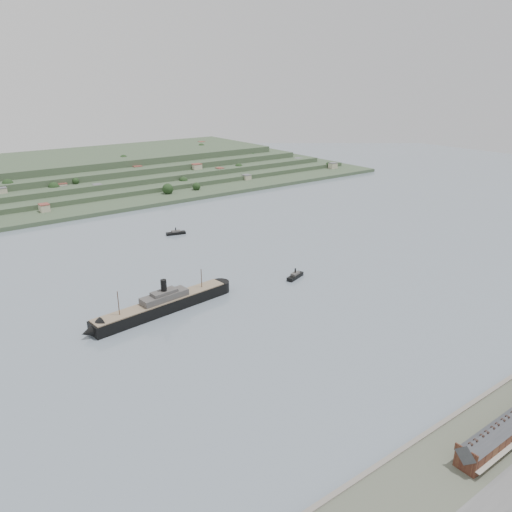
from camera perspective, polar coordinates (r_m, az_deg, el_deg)
ground at (r=317.56m, az=-0.04°, el=-3.85°), size 1400.00×1400.00×0.00m
terrace_row at (r=213.62m, az=26.81°, el=-17.14°), size 55.60×9.80×11.07m
far_peninsula at (r=668.02m, az=-18.78°, el=8.89°), size 760.00×309.00×30.00m
steamship at (r=290.87m, az=-11.06°, el=-5.66°), size 96.78×21.10×23.23m
tugboat at (r=335.22m, az=4.49°, el=-2.27°), size 16.20×9.16×7.06m
ferry_east at (r=431.92m, az=-9.14°, el=2.64°), size 16.98×8.20×6.14m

